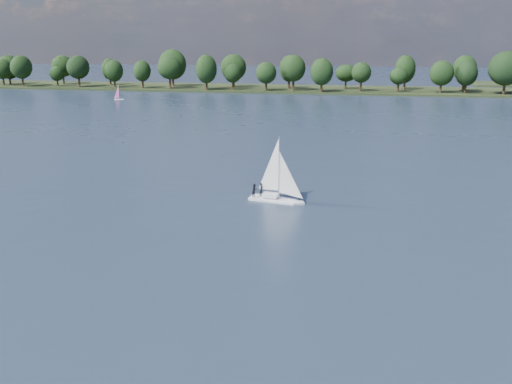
% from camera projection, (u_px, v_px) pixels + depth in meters
% --- Properties ---
extents(ground, '(700.00, 700.00, 0.00)m').
position_uv_depth(ground, '(348.00, 132.00, 128.19)').
color(ground, '#233342').
rests_on(ground, ground).
extents(far_shore, '(660.00, 40.00, 1.50)m').
position_uv_depth(far_shore, '(361.00, 91.00, 234.21)').
color(far_shore, black).
rests_on(far_shore, ground).
extents(sailboat, '(6.95, 3.18, 8.83)m').
position_uv_depth(sailboat, '(274.00, 183.00, 72.33)').
color(sailboat, white).
rests_on(sailboat, ground).
extents(dinghy_pink, '(3.38, 1.80, 5.12)m').
position_uv_depth(dinghy_pink, '(119.00, 96.00, 199.34)').
color(dinghy_pink, white).
rests_on(dinghy_pink, ground).
extents(treeline, '(562.13, 73.76, 17.68)m').
position_uv_depth(treeline, '(343.00, 71.00, 229.76)').
color(treeline, black).
rests_on(treeline, ground).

